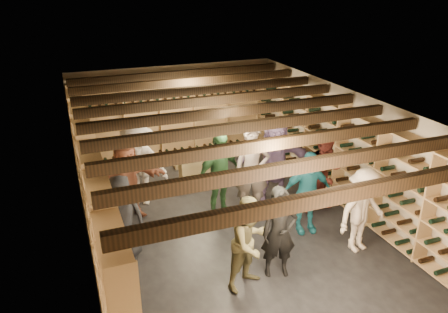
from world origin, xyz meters
TOP-DOWN VIEW (x-y plane):
  - ground at (0.00, 0.00)m, footprint 8.00×8.00m
  - walls at (0.00, 0.00)m, footprint 5.52×8.02m
  - ceiling at (0.00, 0.00)m, footprint 5.50×8.00m
  - ceiling_joists at (0.00, 0.00)m, footprint 5.40×7.12m
  - wine_rack_left at (-2.57, 0.00)m, footprint 0.32×7.50m
  - wine_rack_right at (2.57, 0.00)m, footprint 0.32×7.50m
  - wine_rack_back at (0.00, 3.83)m, footprint 4.70×0.30m
  - crate_stack_left at (-0.26, 1.76)m, footprint 0.51×0.34m
  - crate_stack_right at (0.17, 2.42)m, footprint 0.50×0.33m
  - crate_loose at (-0.13, 2.81)m, footprint 0.53×0.38m
  - person_0 at (-2.18, -0.59)m, footprint 0.88×0.69m
  - person_1 at (0.10, -1.93)m, footprint 0.65×0.51m
  - person_2 at (-0.44, -2.01)m, footprint 0.92×0.83m
  - person_3 at (1.79, -1.83)m, footprint 1.10×0.74m
  - person_4 at (1.20, -0.93)m, footprint 1.01×0.54m
  - person_5 at (-1.86, 0.76)m, footprint 1.60×0.83m
  - person_7 at (0.52, 0.06)m, footprint 0.81×0.67m
  - person_8 at (1.94, -0.40)m, footprint 0.96×0.83m
  - person_9 at (-1.52, 1.30)m, footprint 1.36×1.08m
  - person_10 at (-0.12, 0.22)m, footprint 1.15×0.78m
  - person_11 at (1.25, 0.46)m, footprint 1.81×0.89m

SIDE VIEW (x-z plane):
  - ground at x=0.00m, z-range 0.00..0.00m
  - crate_loose at x=-0.13m, z-range 0.00..0.17m
  - crate_stack_right at x=0.17m, z-range 0.00..0.51m
  - crate_stack_left at x=-0.26m, z-range 0.00..0.68m
  - person_2 at x=-0.44m, z-range 0.00..1.56m
  - person_0 at x=-2.18m, z-range 0.00..1.57m
  - person_1 at x=0.10m, z-range 0.00..1.58m
  - person_3 at x=1.79m, z-range 0.00..1.58m
  - person_4 at x=1.20m, z-range 0.00..1.64m
  - person_5 at x=-1.86m, z-range 0.00..1.65m
  - person_8 at x=1.94m, z-range 0.00..1.71m
  - person_10 at x=-0.12m, z-range 0.00..1.81m
  - person_9 at x=-1.52m, z-range 0.00..1.85m
  - person_11 at x=1.25m, z-range 0.00..1.87m
  - person_7 at x=0.52m, z-range 0.00..1.91m
  - wine_rack_back at x=0.00m, z-range 0.00..2.15m
  - wine_rack_left at x=-2.57m, z-range 0.00..2.15m
  - wine_rack_right at x=2.57m, z-range 0.00..2.15m
  - walls at x=0.00m, z-range 0.00..2.40m
  - ceiling_joists at x=0.00m, z-range 2.17..2.35m
  - ceiling at x=0.00m, z-range 2.40..2.40m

